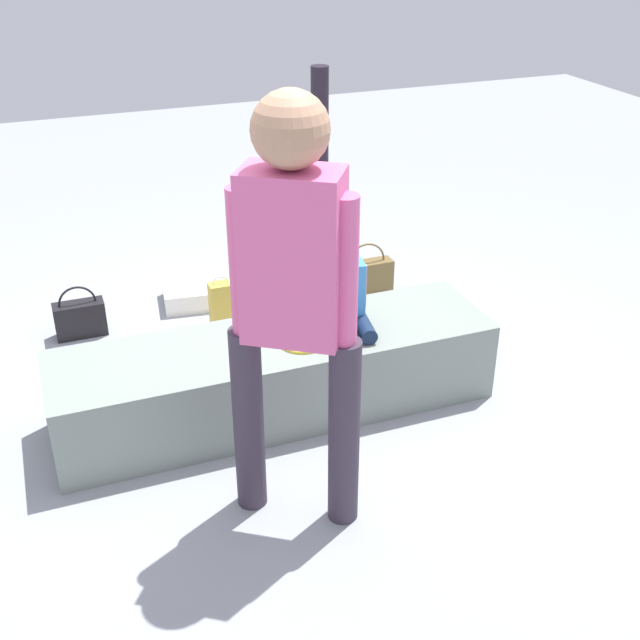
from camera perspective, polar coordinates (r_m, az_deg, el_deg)
ground_plane at (r=3.82m, az=-3.09°, el=-6.41°), size 12.00×12.00×0.00m
concrete_ledge at (r=3.71m, az=-3.17°, el=-3.97°), size 2.03×0.54×0.39m
child_seated at (r=3.61m, az=1.61°, el=2.47°), size 0.28×0.33×0.48m
adult_standing at (r=2.72m, az=-1.94°, el=2.58°), size 0.43×0.36×1.66m
cake_plate at (r=3.58m, az=-1.23°, el=-1.29°), size 0.22×0.22×0.07m
gift_bag at (r=4.42m, az=-6.39°, el=0.97°), size 0.23×0.09×0.35m
railing_post at (r=5.15m, az=-0.02°, el=9.27°), size 0.36×0.36×1.26m
water_bottle_near_gift at (r=4.53m, az=-2.23°, el=1.08°), size 0.07×0.07×0.22m
party_cup_red at (r=4.27m, az=-15.19°, el=-2.49°), size 0.08×0.08×0.12m
cake_box_white at (r=4.80m, az=-9.33°, el=1.85°), size 0.34×0.35×0.12m
handbag_black_leather at (r=4.57m, az=-16.80°, el=0.14°), size 0.27×0.11×0.30m
handbag_brown_canvas at (r=4.83m, az=3.28°, el=3.10°), size 0.33×0.10×0.34m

